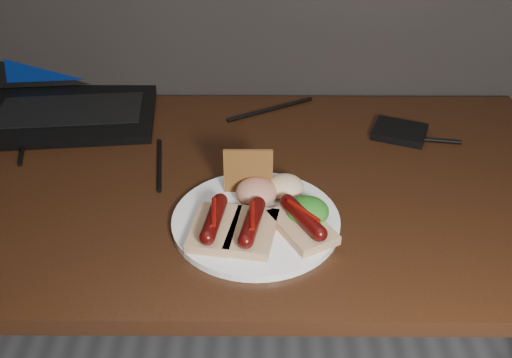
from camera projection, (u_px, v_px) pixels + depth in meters
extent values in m
cube|color=#35190D|center=(204.00, 185.00, 1.08)|extent=(1.40, 0.70, 0.03)
cube|color=#35190D|center=(461.00, 236.00, 1.53)|extent=(0.05, 0.05, 0.72)
cube|color=black|center=(71.00, 114.00, 1.26)|extent=(0.39, 0.30, 0.02)
cube|color=black|center=(70.00, 110.00, 1.26)|extent=(0.32, 0.18, 0.00)
cube|color=black|center=(74.00, 33.00, 1.34)|extent=(0.37, 0.13, 0.23)
cube|color=#061A3F|center=(74.00, 33.00, 1.34)|extent=(0.34, 0.11, 0.20)
cube|color=black|center=(400.00, 132.00, 1.20)|extent=(0.13, 0.12, 0.02)
cylinder|color=black|center=(159.00, 164.00, 1.10)|extent=(0.03, 0.18, 0.01)
cylinder|color=black|center=(271.00, 109.00, 1.29)|extent=(0.20, 0.12, 0.01)
cylinder|color=black|center=(426.00, 140.00, 1.18)|extent=(0.14, 0.03, 0.01)
cylinder|color=black|center=(24.00, 139.00, 1.18)|extent=(0.06, 0.20, 0.01)
cylinder|color=white|center=(256.00, 221.00, 0.95)|extent=(0.33, 0.33, 0.01)
cube|color=#E2B585|center=(215.00, 228.00, 0.91)|extent=(0.09, 0.12, 0.02)
cylinder|color=#4A0407|center=(214.00, 218.00, 0.90)|extent=(0.04, 0.10, 0.02)
sphere|color=#4A0407|center=(207.00, 237.00, 0.86)|extent=(0.03, 0.02, 0.02)
sphere|color=#4A0407|center=(220.00, 201.00, 0.94)|extent=(0.02, 0.02, 0.02)
cylinder|color=#630804|center=(214.00, 212.00, 0.89)|extent=(0.01, 0.07, 0.01)
cube|color=#E2B585|center=(252.00, 232.00, 0.91)|extent=(0.09, 0.13, 0.02)
cylinder|color=#4A0407|center=(252.00, 222.00, 0.89)|extent=(0.04, 0.10, 0.02)
sphere|color=#4A0407|center=(246.00, 241.00, 0.86)|extent=(0.02, 0.02, 0.02)
sphere|color=#4A0407|center=(258.00, 204.00, 0.93)|extent=(0.02, 0.02, 0.02)
cylinder|color=#630804|center=(252.00, 215.00, 0.89)|extent=(0.01, 0.07, 0.01)
cube|color=#E2B585|center=(302.00, 227.00, 0.92)|extent=(0.12, 0.13, 0.02)
cylinder|color=#4A0407|center=(303.00, 217.00, 0.90)|extent=(0.07, 0.10, 0.02)
sphere|color=#4A0407|center=(320.00, 234.00, 0.87)|extent=(0.03, 0.02, 0.02)
sphere|color=#4A0407|center=(287.00, 201.00, 0.94)|extent=(0.03, 0.02, 0.02)
cylinder|color=#630804|center=(303.00, 211.00, 0.90)|extent=(0.05, 0.06, 0.01)
cube|color=olive|center=(248.00, 171.00, 0.99)|extent=(0.08, 0.01, 0.08)
ellipsoid|color=#1C5C12|center=(308.00, 211.00, 0.93)|extent=(0.07, 0.07, 0.04)
ellipsoid|color=#A11015|center=(257.00, 192.00, 0.98)|extent=(0.07, 0.07, 0.04)
ellipsoid|color=beige|center=(285.00, 186.00, 0.99)|extent=(0.06, 0.06, 0.04)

